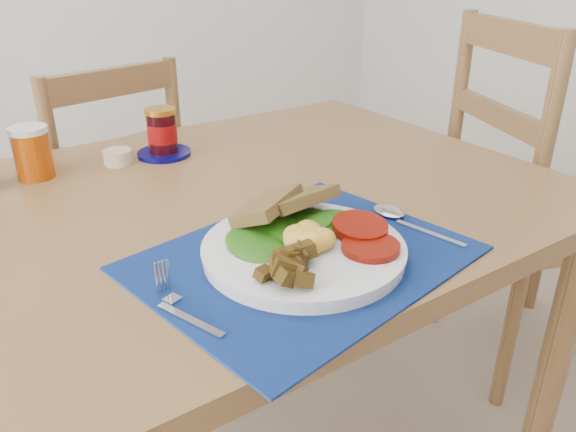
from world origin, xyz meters
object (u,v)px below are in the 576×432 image
at_px(chair_far, 107,185).
at_px(chair_end, 529,171).
at_px(breakfast_plate, 302,247).
at_px(jam_on_saucer, 162,135).
at_px(juice_glass, 33,154).

relative_size(chair_far, chair_end, 0.89).
distance_m(chair_end, breakfast_plate, 0.98).
distance_m(chair_end, jam_on_saucer, 0.98).
height_order(chair_end, juice_glass, chair_end).
bearing_deg(breakfast_plate, juice_glass, 92.69).
distance_m(chair_far, breakfast_plate, 0.95).
bearing_deg(breakfast_plate, chair_far, 70.34).
xyz_separation_m(chair_far, breakfast_plate, (0.01, -0.93, 0.22)).
relative_size(chair_far, breakfast_plate, 3.75).
distance_m(breakfast_plate, juice_glass, 0.62).
xyz_separation_m(breakfast_plate, juice_glass, (-0.24, 0.57, 0.02)).
relative_size(chair_far, jam_on_saucer, 9.42).
xyz_separation_m(chair_end, juice_glass, (-1.17, 0.33, 0.19)).
xyz_separation_m(chair_far, juice_glass, (-0.23, -0.36, 0.24)).
distance_m(chair_far, juice_glass, 0.49).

